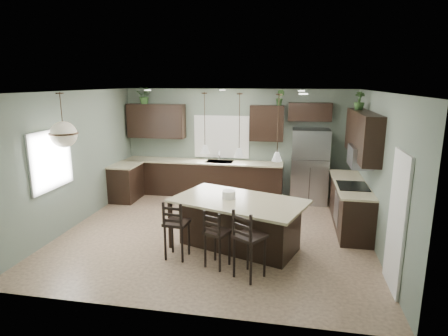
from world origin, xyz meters
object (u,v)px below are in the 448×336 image
(bar_stool_left, at_px, (177,229))
(bar_stool_right, at_px, (250,244))
(serving_dish, at_px, (229,194))
(bar_stool_center, at_px, (217,238))
(refrigerator, at_px, (310,166))
(plant_back_left, at_px, (145,96))
(kitchen_island, at_px, (238,224))

(bar_stool_left, bearing_deg, bar_stool_right, -13.60)
(bar_stool_right, bearing_deg, serving_dish, 148.38)
(serving_dish, height_order, bar_stool_left, serving_dish)
(bar_stool_left, bearing_deg, bar_stool_center, -8.55)
(bar_stool_center, relative_size, bar_stool_right, 0.88)
(serving_dish, relative_size, bar_stool_left, 0.23)
(refrigerator, distance_m, bar_stool_center, 4.10)
(plant_back_left, bearing_deg, serving_dish, -48.18)
(serving_dish, height_order, bar_stool_right, bar_stool_right)
(kitchen_island, distance_m, bar_stool_right, 1.06)
(bar_stool_left, distance_m, bar_stool_center, 0.77)
(kitchen_island, bearing_deg, bar_stool_left, -130.97)
(serving_dish, distance_m, plant_back_left, 4.51)
(refrigerator, xyz_separation_m, serving_dish, (-1.53, -2.95, 0.07))
(kitchen_island, height_order, serving_dish, serving_dish)
(refrigerator, xyz_separation_m, kitchen_island, (-1.34, -3.02, -0.46))
(refrigerator, xyz_separation_m, plant_back_left, (-4.33, 0.18, 1.69))
(serving_dish, xyz_separation_m, bar_stool_right, (0.51, -1.07, -0.43))
(bar_stool_center, xyz_separation_m, bar_stool_right, (0.56, -0.26, 0.07))
(kitchen_island, height_order, plant_back_left, plant_back_left)
(serving_dish, xyz_separation_m, bar_stool_left, (-0.79, -0.63, -0.47))
(kitchen_island, relative_size, serving_dish, 9.63)
(bar_stool_center, bearing_deg, plant_back_left, 147.55)
(refrigerator, height_order, serving_dish, refrigerator)
(bar_stool_center, distance_m, plant_back_left, 5.26)
(bar_stool_left, bearing_deg, serving_dish, 43.45)
(refrigerator, bearing_deg, kitchen_island, -113.97)
(serving_dish, bearing_deg, bar_stool_left, -141.62)
(bar_stool_right, bearing_deg, plant_back_left, 161.18)
(bar_stool_center, distance_m, bar_stool_right, 0.62)
(kitchen_island, bearing_deg, plant_back_left, 152.33)
(refrigerator, height_order, bar_stool_center, refrigerator)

